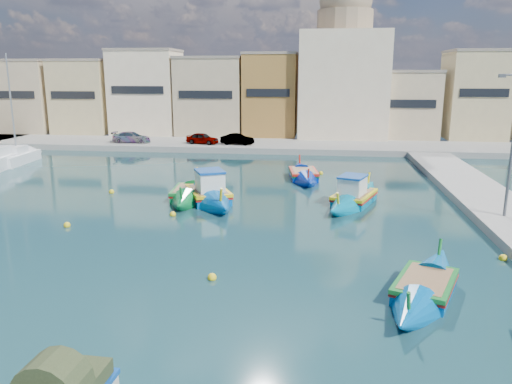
% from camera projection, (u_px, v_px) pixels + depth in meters
% --- Properties ---
extents(ground, '(160.00, 160.00, 0.00)m').
position_uv_depth(ground, '(155.00, 248.00, 23.36)').
color(ground, '#123338').
rests_on(ground, ground).
extents(north_quay, '(80.00, 8.00, 0.60)m').
position_uv_depth(north_quay, '(250.00, 146.00, 54.16)').
color(north_quay, gray).
rests_on(north_quay, ground).
extents(north_townhouses, '(83.20, 7.87, 10.19)m').
position_uv_depth(north_townhouses, '(314.00, 99.00, 59.34)').
color(north_townhouses, tan).
rests_on(north_townhouses, ground).
extents(church_block, '(10.00, 10.00, 19.10)m').
position_uv_depth(church_block, '(343.00, 69.00, 58.75)').
color(church_block, beige).
rests_on(church_block, ground).
extents(quay_street_lamp, '(1.18, 0.16, 8.00)m').
position_uv_depth(quay_street_lamp, '(512.00, 145.00, 25.98)').
color(quay_street_lamp, '#595B60').
rests_on(quay_street_lamp, ground).
extents(parked_cars, '(15.51, 2.34, 1.20)m').
position_uv_depth(parked_cars, '(181.00, 138.00, 53.40)').
color(parked_cars, '#4C1919').
rests_on(parked_cars, north_quay).
extents(luzzu_turquoise_cabin, '(4.98, 9.11, 2.89)m').
position_uv_depth(luzzu_turquoise_cabin, '(354.00, 198.00, 31.24)').
color(luzzu_turquoise_cabin, '#00779D').
rests_on(luzzu_turquoise_cabin, ground).
extents(luzzu_blue_cabin, '(5.94, 9.14, 3.22)m').
position_uv_depth(luzzu_blue_cabin, '(208.00, 195.00, 31.82)').
color(luzzu_blue_cabin, '#0058AC').
rests_on(luzzu_blue_cabin, ground).
extents(luzzu_cyan_mid, '(3.14, 8.49, 2.45)m').
position_uv_depth(luzzu_cyan_mid, '(303.00, 175.00, 38.59)').
color(luzzu_cyan_mid, '#00249E').
rests_on(luzzu_cyan_mid, ground).
extents(luzzu_green, '(2.64, 8.09, 2.51)m').
position_uv_depth(luzzu_green, '(190.00, 195.00, 32.48)').
color(luzzu_green, '#0B7334').
rests_on(luzzu_green, ground).
extents(luzzu_blue_south, '(4.67, 8.12, 2.31)m').
position_uv_depth(luzzu_blue_south, '(425.00, 289.00, 18.38)').
color(luzzu_blue_south, '#005EAB').
rests_on(luzzu_blue_south, ground).
extents(yacht_north, '(2.80, 7.97, 10.44)m').
position_uv_depth(yacht_north, '(24.00, 156.00, 46.67)').
color(yacht_north, white).
rests_on(yacht_north, ground).
extents(yacht_midnorth, '(3.84, 9.03, 12.41)m').
position_uv_depth(yacht_midnorth, '(5.00, 159.00, 44.57)').
color(yacht_midnorth, white).
rests_on(yacht_midnorth, ground).
extents(mooring_buoys, '(22.49, 22.18, 0.36)m').
position_uv_depth(mooring_buoys, '(226.00, 215.00, 28.53)').
color(mooring_buoys, yellow).
rests_on(mooring_buoys, ground).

